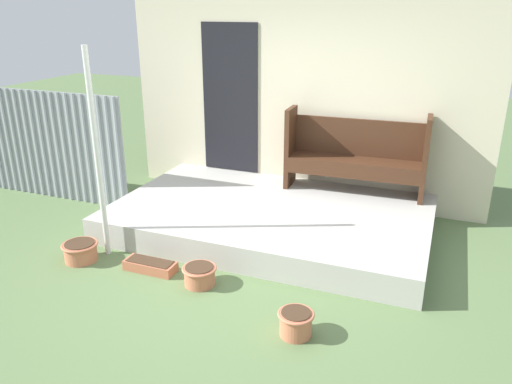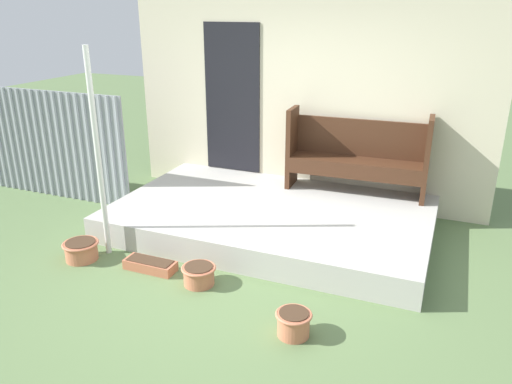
# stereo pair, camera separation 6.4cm
# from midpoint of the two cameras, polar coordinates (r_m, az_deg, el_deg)

# --- Properties ---
(ground_plane) EXTENTS (24.00, 24.00, 0.00)m
(ground_plane) POSITION_cam_midpoint_polar(r_m,az_deg,el_deg) (5.03, -2.48, -9.37)
(ground_plane) COLOR #5B7547
(porch_slab) EXTENTS (3.62, 2.22, 0.30)m
(porch_slab) POSITION_cam_midpoint_polar(r_m,az_deg,el_deg) (5.90, 1.35, -3.01)
(porch_slab) COLOR #B2AFA8
(porch_slab) RESTS_ON ground_plane
(house_wall) EXTENTS (4.82, 0.08, 2.60)m
(house_wall) POSITION_cam_midpoint_polar(r_m,az_deg,el_deg) (6.62, 4.56, 9.99)
(house_wall) COLOR beige
(house_wall) RESTS_ON ground_plane
(fence_corrugated) EXTENTS (2.45, 0.05, 1.47)m
(fence_corrugated) POSITION_cam_midpoint_polar(r_m,az_deg,el_deg) (7.32, -22.99, 4.92)
(fence_corrugated) COLOR gray
(fence_corrugated) RESTS_ON ground_plane
(support_post) EXTENTS (0.06, 0.06, 2.17)m
(support_post) POSITION_cam_midpoint_polar(r_m,az_deg,el_deg) (5.27, -18.02, 3.84)
(support_post) COLOR silver
(support_post) RESTS_ON ground_plane
(bench) EXTENTS (1.72, 0.47, 1.02)m
(bench) POSITION_cam_midpoint_polar(r_m,az_deg,el_deg) (6.30, 11.01, 4.53)
(bench) COLOR #422616
(bench) RESTS_ON porch_slab
(flower_pot_left) EXTENTS (0.37, 0.37, 0.20)m
(flower_pot_left) POSITION_cam_midpoint_polar(r_m,az_deg,el_deg) (5.55, -19.74, -6.34)
(flower_pot_left) COLOR #C67251
(flower_pot_left) RESTS_ON ground_plane
(flower_pot_middle) EXTENTS (0.33, 0.33, 0.19)m
(flower_pot_middle) POSITION_cam_midpoint_polar(r_m,az_deg,el_deg) (4.84, -6.85, -9.35)
(flower_pot_middle) COLOR #C67251
(flower_pot_middle) RESTS_ON ground_plane
(flower_pot_right) EXTENTS (0.30, 0.30, 0.21)m
(flower_pot_right) POSITION_cam_midpoint_polar(r_m,az_deg,el_deg) (4.16, 4.11, -14.63)
(flower_pot_right) COLOR #C67251
(flower_pot_right) RESTS_ON ground_plane
(planter_box_rect) EXTENTS (0.54, 0.20, 0.11)m
(planter_box_rect) POSITION_cam_midpoint_polar(r_m,az_deg,el_deg) (5.18, -12.33, -8.23)
(planter_box_rect) COLOR #B76647
(planter_box_rect) RESTS_ON ground_plane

